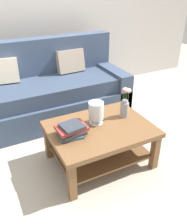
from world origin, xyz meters
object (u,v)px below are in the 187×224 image
Objects in this scene: couch at (46,93)px; coffee_table at (100,137)px; book_stack_main at (72,130)px; glass_hurricane_vase at (96,111)px; flower_pitcher at (125,104)px.

couch is 2.15× the size of coffee_table.
glass_hurricane_vase is at bearing 16.19° from book_stack_main.
flower_pitcher reaches higher than coffee_table.
book_stack_main is at bearing -179.05° from coffee_table.
book_stack_main is (-0.32, -0.01, 0.18)m from coffee_table.
glass_hurricane_vase is at bearing -80.66° from couch.
book_stack_main is 0.66m from flower_pitcher.
book_stack_main is 0.33m from glass_hurricane_vase.
book_stack_main is (-0.12, -1.25, 0.14)m from couch.
flower_pitcher is at bearing -65.47° from couch.
flower_pitcher is (0.34, -0.01, 0.01)m from glass_hurricane_vase.
couch is 1.26m from book_stack_main.
couch is at bearing 99.01° from coffee_table.
flower_pitcher is (0.65, 0.08, 0.09)m from book_stack_main.
coffee_table is (0.20, -1.24, -0.04)m from couch.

